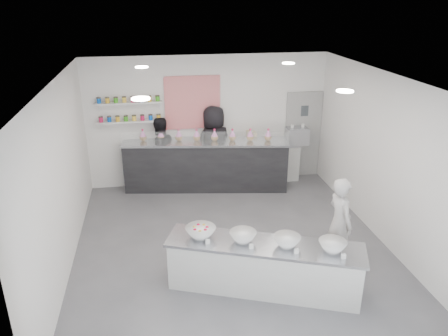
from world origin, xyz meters
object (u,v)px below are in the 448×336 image
at_px(espresso_machine, 297,136).
at_px(woman_prep, 340,222).
at_px(espresso_ledge, 274,163).
at_px(back_bar, 206,165).
at_px(staff_right, 214,146).
at_px(staff_left, 160,153).
at_px(prep_counter, 264,267).

height_order(espresso_machine, woman_prep, woman_prep).
xyz_separation_m(espresso_ledge, woman_prep, (0.08, -3.59, 0.33)).
bearing_deg(espresso_ledge, woman_prep, -88.65).
bearing_deg(back_bar, staff_right, 56.91).
bearing_deg(staff_left, back_bar, 144.85).
height_order(prep_counter, espresso_ledge, espresso_ledge).
distance_m(prep_counter, staff_left, 4.37).
bearing_deg(staff_left, staff_right, 158.47).
xyz_separation_m(back_bar, staff_right, (0.23, 0.25, 0.37)).
distance_m(espresso_machine, staff_left, 3.25).
bearing_deg(espresso_machine, woman_prep, -97.23).
bearing_deg(staff_left, espresso_machine, 157.41).
distance_m(back_bar, staff_left, 1.09).
bearing_deg(staff_right, back_bar, 27.21).
height_order(espresso_machine, staff_left, staff_left).
height_order(back_bar, staff_right, staff_right).
height_order(back_bar, espresso_ledge, back_bar).
bearing_deg(espresso_ledge, back_bar, -173.49).
bearing_deg(prep_counter, woman_prep, 39.75).
relative_size(prep_counter, staff_left, 1.75).
bearing_deg(woman_prep, staff_left, 28.78).
bearing_deg(staff_right, espresso_ledge, 157.06).
relative_size(espresso_machine, staff_left, 0.31).
xyz_separation_m(espresso_machine, woman_prep, (-0.46, -3.59, -0.31)).
relative_size(back_bar, espresso_machine, 7.20).
xyz_separation_m(espresso_ledge, staff_left, (-2.70, 0.06, 0.39)).
xyz_separation_m(prep_counter, woman_prep, (1.38, 0.46, 0.38)).
distance_m(espresso_machine, staff_right, 1.98).
xyz_separation_m(espresso_ledge, espresso_machine, (0.54, 0.00, 0.64)).
bearing_deg(espresso_ledge, staff_right, 177.61).
relative_size(prep_counter, back_bar, 0.79).
xyz_separation_m(staff_left, staff_right, (1.26, 0.00, 0.11)).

